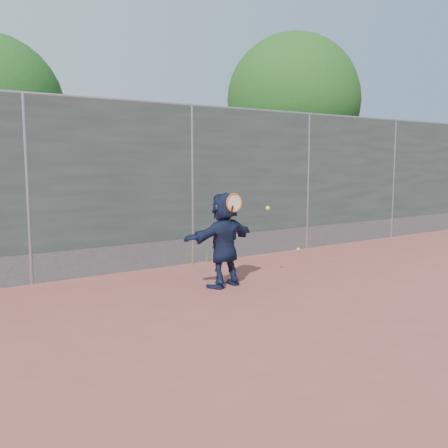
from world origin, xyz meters
TOP-DOWN VIEW (x-y plane):
  - ground at (0.00, 0.00)m, footprint 80.00×80.00m
  - player at (-0.52, 1.66)m, footprint 1.43×0.68m
  - ball_ground at (2.61, 3.35)m, footprint 0.07×0.07m
  - fence at (-0.00, 3.50)m, footprint 20.00×0.06m
  - swing_action at (-0.41, 1.45)m, footprint 0.78×0.19m
  - tree_right at (4.68, 5.75)m, footprint 3.78×3.60m
  - weed_clump at (0.29, 3.38)m, footprint 0.68×0.07m

SIDE VIEW (x-z plane):
  - ground at x=0.00m, z-range 0.00..0.00m
  - ball_ground at x=2.61m, z-range 0.00..0.07m
  - weed_clump at x=0.29m, z-range -0.02..0.28m
  - player at x=-0.52m, z-range 0.00..1.48m
  - swing_action at x=-0.41m, z-range 1.05..1.56m
  - fence at x=0.00m, z-range 0.07..3.09m
  - tree_right at x=4.68m, z-range 0.80..6.19m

